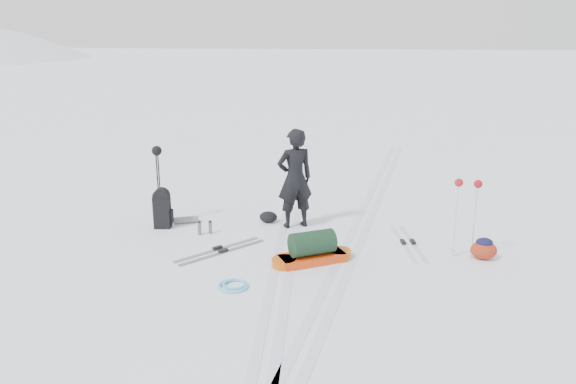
# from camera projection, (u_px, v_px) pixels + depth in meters

# --- Properties ---
(ground) EXTENTS (200.00, 200.00, 0.00)m
(ground) POSITION_uv_depth(u_px,v_px,m) (286.00, 247.00, 9.81)
(ground) COLOR white
(ground) RESTS_ON ground
(ski_tracks) EXTENTS (3.38, 17.97, 0.01)m
(ski_tracks) POSITION_uv_depth(u_px,v_px,m) (324.00, 231.00, 10.56)
(ski_tracks) COLOR silver
(ski_tracks) RESTS_ON ground
(skier) EXTENTS (0.83, 0.73, 1.91)m
(skier) POSITION_uv_depth(u_px,v_px,m) (295.00, 179.00, 10.57)
(skier) COLOR black
(skier) RESTS_ON ground
(pulk_sled) EXTENTS (1.40, 1.02, 0.53)m
(pulk_sled) POSITION_uv_depth(u_px,v_px,m) (312.00, 250.00, 9.12)
(pulk_sled) COLOR red
(pulk_sled) RESTS_ON ground
(expedition_rucksack) EXTENTS (0.78, 0.58, 0.78)m
(expedition_rucksack) POSITION_uv_depth(u_px,v_px,m) (165.00, 209.00, 10.70)
(expedition_rucksack) COLOR black
(expedition_rucksack) RESTS_ON ground
(ski_poles_black) EXTENTS (0.19, 0.19, 1.55)m
(ski_poles_black) POSITION_uv_depth(u_px,v_px,m) (157.00, 160.00, 10.66)
(ski_poles_black) COLOR black
(ski_poles_black) RESTS_ON ground
(ski_poles_silver) EXTENTS (0.43, 0.18, 1.35)m
(ski_poles_silver) POSITION_uv_depth(u_px,v_px,m) (468.00, 192.00, 9.05)
(ski_poles_silver) COLOR silver
(ski_poles_silver) RESTS_ON ground
(touring_skis_grey) EXTENTS (1.33, 1.45, 0.06)m
(touring_skis_grey) POSITION_uv_depth(u_px,v_px,m) (220.00, 250.00, 9.61)
(touring_skis_grey) COLOR gray
(touring_skis_grey) RESTS_ON ground
(touring_skis_white) EXTENTS (0.57, 1.77, 0.06)m
(touring_skis_white) POSITION_uv_depth(u_px,v_px,m) (408.00, 243.00, 9.95)
(touring_skis_white) COLOR silver
(touring_skis_white) RESTS_ON ground
(rope_coil) EXTENTS (0.51, 0.51, 0.06)m
(rope_coil) POSITION_uv_depth(u_px,v_px,m) (234.00, 285.00, 8.28)
(rope_coil) COLOR #61C7EB
(rope_coil) RESTS_ON ground
(small_daypack) EXTENTS (0.45, 0.35, 0.37)m
(small_daypack) POSITION_uv_depth(u_px,v_px,m) (484.00, 249.00, 9.25)
(small_daypack) COLOR maroon
(small_daypack) RESTS_ON ground
(thermos_pair) EXTENTS (0.27, 0.18, 0.27)m
(thermos_pair) POSITION_uv_depth(u_px,v_px,m) (205.00, 228.00, 10.39)
(thermos_pair) COLOR slate
(thermos_pair) RESTS_ON ground
(stuff_sack) EXTENTS (0.37, 0.29, 0.22)m
(stuff_sack) POSITION_uv_depth(u_px,v_px,m) (268.00, 217.00, 11.03)
(stuff_sack) COLOR black
(stuff_sack) RESTS_ON ground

